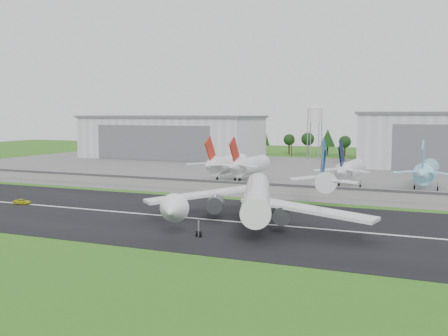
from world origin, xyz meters
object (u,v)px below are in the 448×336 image
at_px(main_airliner, 256,203).
at_px(parked_jet_red_a, 224,164).
at_px(parked_jet_navy, 349,170).
at_px(parked_jet_skyblue, 426,171).
at_px(parked_jet_red_b, 247,165).
at_px(ground_vehicle, 22,202).

height_order(main_airliner, parked_jet_red_a, main_airliner).
bearing_deg(parked_jet_navy, parked_jet_skyblue, 12.14).
distance_m(parked_jet_red_a, parked_jet_skyblue, 67.74).
xyz_separation_m(main_airliner, parked_jet_red_b, (-28.28, 67.00, 1.45)).
relative_size(parked_jet_red_a, parked_jet_red_b, 1.00).
relative_size(main_airliner, parked_jet_navy, 1.84).
relative_size(parked_jet_red_b, parked_jet_navy, 1.00).
xyz_separation_m(main_airliner, parked_jet_navy, (7.14, 66.97, 1.27)).
bearing_deg(parked_jet_skyblue, main_airliner, -112.95).
distance_m(ground_vehicle, parked_jet_skyblue, 121.54).
distance_m(ground_vehicle, parked_jet_red_b, 77.70).
distance_m(parked_jet_red_b, parked_jet_skyblue, 58.98).
bearing_deg(parked_jet_skyblue, ground_vehicle, -143.66).
distance_m(parked_jet_navy, parked_jet_skyblue, 23.88).
bearing_deg(ground_vehicle, parked_jet_red_a, -33.84).
height_order(parked_jet_red_a, parked_jet_red_b, parked_jet_red_a).
height_order(parked_jet_red_a, parked_jet_skyblue, parked_jet_red_a).
distance_m(ground_vehicle, parked_jet_red_a, 73.69).
relative_size(ground_vehicle, parked_jet_skyblue, 0.13).
bearing_deg(parked_jet_red_a, main_airliner, -61.05).
xyz_separation_m(parked_jet_navy, parked_jet_skyblue, (23.34, 5.02, 0.09)).
bearing_deg(parked_jet_navy, parked_jet_red_a, 179.96).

